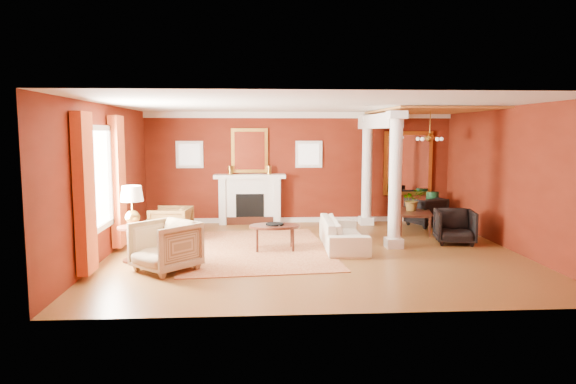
{
  "coord_description": "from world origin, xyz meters",
  "views": [
    {
      "loc": [
        -1.12,
        -9.95,
        2.37
      ],
      "look_at": [
        -0.48,
        0.51,
        1.15
      ],
      "focal_mm": 32.0,
      "sensor_mm": 36.0,
      "label": 1
    }
  ],
  "objects": [
    {
      "name": "header_beam",
      "position": [
        1.7,
        1.9,
        2.62
      ],
      "size": [
        0.3,
        3.2,
        0.32
      ],
      "primitive_type": "cube",
      "color": "white",
      "rests_on": "column_front"
    },
    {
      "name": "crown_trim",
      "position": [
        0.0,
        3.46,
        2.82
      ],
      "size": [
        8.0,
        0.08,
        0.16
      ],
      "primitive_type": "cube",
      "color": "white",
      "rests_on": "room_shell"
    },
    {
      "name": "side_table",
      "position": [
        -3.39,
        -0.53,
        0.93
      ],
      "size": [
        0.56,
        0.56,
        1.4
      ],
      "rotation": [
        0.0,
        0.0,
        0.2
      ],
      "color": "black",
      "rests_on": "ground"
    },
    {
      "name": "flank_window_left",
      "position": [
        -2.85,
        3.46,
        1.8
      ],
      "size": [
        0.7,
        0.07,
        0.7
      ],
      "color": "white",
      "rests_on": "room_shell"
    },
    {
      "name": "armchair_stripe",
      "position": [
        -2.69,
        -1.22,
        0.48
      ],
      "size": [
        1.27,
        1.27,
        0.95
      ],
      "primitive_type": "imported",
      "rotation": [
        0.0,
        0.0,
        -0.76
      ],
      "color": "tan",
      "rests_on": "ground"
    },
    {
      "name": "column_front",
      "position": [
        1.7,
        0.3,
        1.43
      ],
      "size": [
        0.36,
        0.36,
        2.8
      ],
      "color": "white",
      "rests_on": "ground"
    },
    {
      "name": "dining_table",
      "position": [
        2.67,
        2.01,
        0.39
      ],
      "size": [
        0.81,
        1.49,
        0.79
      ],
      "primitive_type": "imported",
      "rotation": [
        0.0,
        0.0,
        1.34
      ],
      "color": "black",
      "rests_on": "ground"
    },
    {
      "name": "coffee_book",
      "position": [
        -0.83,
        0.2,
        0.63
      ],
      "size": [
        0.17,
        0.03,
        0.23
      ],
      "primitive_type": "imported",
      "rotation": [
        0.0,
        0.0,
        -0.08
      ],
      "color": "black",
      "rests_on": "coffee_table"
    },
    {
      "name": "armchair_leopard",
      "position": [
        -3.0,
        1.25,
        0.42
      ],
      "size": [
        0.85,
        0.89,
        0.83
      ],
      "primitive_type": "imported",
      "rotation": [
        0.0,
        0.0,
        -1.69
      ],
      "color": "black",
      "rests_on": "ground"
    },
    {
      "name": "room_shell",
      "position": [
        0.0,
        0.0,
        2.02
      ],
      "size": [
        8.04,
        7.04,
        2.92
      ],
      "color": "maroon",
      "rests_on": "ground"
    },
    {
      "name": "amber_ceiling",
      "position": [
        2.85,
        1.75,
        2.87
      ],
      "size": [
        2.3,
        3.4,
        0.04
      ],
      "primitive_type": "cube",
      "color": "#C57E3A",
      "rests_on": "room_shell"
    },
    {
      "name": "base_trim",
      "position": [
        0.0,
        3.46,
        0.06
      ],
      "size": [
        8.0,
        0.08,
        0.12
      ],
      "primitive_type": "cube",
      "color": "white",
      "rests_on": "ground"
    },
    {
      "name": "green_urn",
      "position": [
        3.43,
        3.0,
        0.34
      ],
      "size": [
        0.36,
        0.36,
        0.86
      ],
      "color": "#133B20",
      "rests_on": "ground"
    },
    {
      "name": "flank_window_right",
      "position": [
        0.25,
        3.46,
        1.8
      ],
      "size": [
        0.7,
        0.07,
        0.7
      ],
      "color": "white",
      "rests_on": "room_shell"
    },
    {
      "name": "fireplace",
      "position": [
        -1.3,
        3.32,
        0.65
      ],
      "size": [
        1.85,
        0.42,
        1.29
      ],
      "color": "white",
      "rests_on": "ground"
    },
    {
      "name": "dining_mirror",
      "position": [
        2.9,
        3.45,
        1.55
      ],
      "size": [
        1.3,
        0.07,
        1.7
      ],
      "color": "gold",
      "rests_on": "room_shell"
    },
    {
      "name": "dining_chair_far",
      "position": [
        3.16,
        2.68,
        0.41
      ],
      "size": [
        1.02,
        1.0,
        0.81
      ],
      "primitive_type": "imported",
      "rotation": [
        0.0,
        0.0,
        3.56
      ],
      "color": "black",
      "rests_on": "ground"
    },
    {
      "name": "chandelier",
      "position": [
        2.9,
        1.8,
        2.25
      ],
      "size": [
        0.6,
        0.62,
        0.75
      ],
      "color": "gold",
      "rests_on": "room_shell"
    },
    {
      "name": "overmantel_mirror",
      "position": [
        -1.3,
        3.45,
        1.9
      ],
      "size": [
        0.95,
        0.07,
        1.15
      ],
      "color": "gold",
      "rests_on": "fireplace"
    },
    {
      "name": "dining_chair_near",
      "position": [
        3.11,
        0.62,
        0.4
      ],
      "size": [
        0.91,
        0.87,
        0.81
      ],
      "primitive_type": "imported",
      "rotation": [
        0.0,
        0.0,
        -0.19
      ],
      "color": "black",
      "rests_on": "ground"
    },
    {
      "name": "rug",
      "position": [
        -1.16,
        0.3,
        0.01
      ],
      "size": [
        3.27,
        4.16,
        0.02
      ],
      "primitive_type": "cube",
      "rotation": [
        0.0,
        0.0,
        0.08
      ],
      "color": "maroon",
      "rests_on": "ground"
    },
    {
      "name": "coffee_table",
      "position": [
        -0.76,
        0.24,
        0.47
      ],
      "size": [
        1.02,
        1.02,
        0.51
      ],
      "rotation": [
        0.0,
        0.0,
        0.24
      ],
      "color": "black",
      "rests_on": "ground"
    },
    {
      "name": "potted_plant",
      "position": [
        2.6,
        2.05,
        1.0
      ],
      "size": [
        0.56,
        0.61,
        0.42
      ],
      "primitive_type": "imported",
      "rotation": [
        0.0,
        0.0,
        0.17
      ],
      "color": "#26591E",
      "rests_on": "dining_table"
    },
    {
      "name": "column_back",
      "position": [
        1.7,
        3.0,
        1.43
      ],
      "size": [
        0.36,
        0.36,
        2.8
      ],
      "color": "white",
      "rests_on": "ground"
    },
    {
      "name": "left_window",
      "position": [
        -3.89,
        -0.6,
        1.42
      ],
      "size": [
        0.21,
        2.55,
        2.6
      ],
      "color": "white",
      "rests_on": "room_shell"
    },
    {
      "name": "sofa",
      "position": [
        0.66,
        0.39,
        0.4
      ],
      "size": [
        0.68,
        2.09,
        0.81
      ],
      "primitive_type": "imported",
      "rotation": [
        0.0,
        0.0,
        1.54
      ],
      "color": "beige",
      "rests_on": "ground"
    },
    {
      "name": "ground",
      "position": [
        0.0,
        0.0,
        0.0
      ],
      "size": [
        8.0,
        8.0,
        0.0
      ],
      "primitive_type": "plane",
      "color": "brown",
      "rests_on": "ground"
    }
  ]
}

